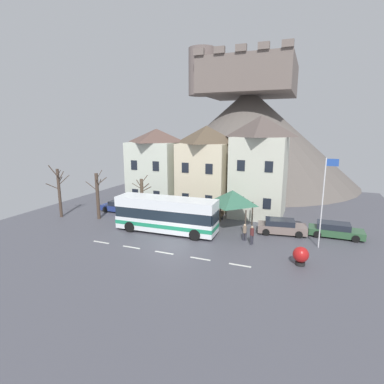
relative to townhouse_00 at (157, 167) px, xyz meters
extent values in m
cube|color=#4C4C56|center=(7.70, -11.97, -4.77)|extent=(40.00, 60.00, 0.06)
cube|color=silver|center=(1.70, -13.52, -4.73)|extent=(1.60, 0.20, 0.01)
cube|color=silver|center=(4.70, -13.52, -4.73)|extent=(1.60, 0.20, 0.01)
cube|color=silver|center=(7.70, -13.52, -4.73)|extent=(1.60, 0.20, 0.01)
cube|color=silver|center=(10.70, -13.52, -4.73)|extent=(1.60, 0.20, 0.01)
cube|color=silver|center=(13.70, -13.52, -4.73)|extent=(1.60, 0.20, 0.01)
cube|color=silver|center=(0.00, 0.00, -0.80)|extent=(5.74, 5.95, 7.86)
pyramid|color=brown|center=(0.00, 0.00, 3.93)|extent=(5.74, 5.95, 1.61)
cube|color=black|center=(-1.44, -3.00, -2.86)|extent=(0.80, 0.06, 1.10)
cube|color=black|center=(1.44, -3.00, -2.86)|extent=(0.80, 0.06, 1.10)
cube|color=black|center=(-1.44, -3.00, 0.56)|extent=(0.80, 0.06, 1.10)
cube|color=black|center=(1.44, -3.00, 0.56)|extent=(0.80, 0.06, 1.10)
cube|color=beige|center=(6.44, 0.09, -0.81)|extent=(5.48, 6.12, 7.86)
pyramid|color=brown|center=(6.44, 0.09, 4.11)|extent=(5.48, 6.12, 1.97)
cube|color=black|center=(5.07, -3.00, -2.86)|extent=(0.80, 0.06, 1.10)
cube|color=black|center=(7.81, -3.00, -2.86)|extent=(0.80, 0.06, 1.10)
cube|color=black|center=(5.07, -3.00, 0.56)|extent=(0.80, 0.06, 1.10)
cube|color=black|center=(7.81, -3.00, 0.56)|extent=(0.80, 0.06, 1.10)
cube|color=beige|center=(12.62, -0.01, -0.42)|extent=(5.56, 5.92, 8.62)
pyramid|color=#554944|center=(12.62, -0.01, 5.01)|extent=(5.56, 5.92, 2.24)
cube|color=black|center=(11.23, -3.00, -2.67)|extent=(0.80, 0.06, 1.10)
cube|color=black|center=(14.01, -3.00, -2.67)|extent=(0.80, 0.06, 1.10)
cube|color=black|center=(11.23, -3.00, 1.08)|extent=(0.80, 0.06, 1.10)
cube|color=black|center=(14.01, -3.00, 1.08)|extent=(0.80, 0.06, 1.10)
cone|color=#5F5752|center=(7.05, 20.87, 3.39)|extent=(37.14, 37.14, 16.26)
cube|color=#6F625C|center=(7.05, 20.87, 12.99)|extent=(14.76, 14.76, 5.54)
cylinder|color=#6D5F5C|center=(-0.33, 17.18, 13.98)|extent=(4.50, 4.50, 7.51)
cube|color=#6F625C|center=(0.49, 13.49, 16.26)|extent=(1.64, 0.70, 1.00)
cube|color=#6F625C|center=(3.77, 13.49, 16.26)|extent=(1.64, 0.70, 1.00)
cube|color=#6F625C|center=(7.05, 13.49, 16.26)|extent=(1.64, 0.70, 1.00)
cube|color=#6F625C|center=(10.33, 13.49, 16.26)|extent=(1.64, 0.70, 1.00)
cube|color=#6F625C|center=(13.61, 13.49, 16.26)|extent=(1.64, 0.70, 1.00)
cube|color=white|center=(5.72, -9.12, -3.91)|extent=(9.54, 2.68, 1.15)
cube|color=#1E8C60|center=(5.72, -9.12, -3.86)|extent=(9.57, 2.70, 0.36)
cube|color=#19232D|center=(5.72, -9.12, -2.86)|extent=(9.44, 2.64, 0.97)
cube|color=white|center=(5.72, -9.12, -1.92)|extent=(9.54, 2.68, 0.90)
cube|color=#19232D|center=(10.48, -8.98, -2.86)|extent=(0.12, 2.02, 0.93)
cylinder|color=black|center=(8.91, -7.87, -4.24)|extent=(1.01, 0.31, 1.00)
cylinder|color=black|center=(8.97, -10.18, -4.24)|extent=(1.01, 0.31, 1.00)
cylinder|color=black|center=(2.46, -8.06, -4.24)|extent=(1.01, 0.31, 1.00)
cylinder|color=black|center=(2.53, -10.36, -4.24)|extent=(1.01, 0.31, 1.00)
cylinder|color=#473D33|center=(9.49, -4.17, -3.54)|extent=(0.14, 0.14, 2.40)
cylinder|color=#473D33|center=(12.79, -4.17, -3.54)|extent=(0.14, 0.14, 2.40)
cylinder|color=#473D33|center=(9.49, -7.47, -3.54)|extent=(0.14, 0.14, 2.40)
cylinder|color=#473D33|center=(12.79, -7.47, -3.54)|extent=(0.14, 0.14, 2.40)
pyramid|color=#33684F|center=(11.14, -5.82, -1.65)|extent=(3.60, 3.60, 1.38)
cube|color=#77665F|center=(15.80, -5.61, -4.21)|extent=(4.51, 2.41, 0.69)
cube|color=#1E232D|center=(15.58, -5.64, -3.63)|extent=(2.78, 1.94, 0.48)
cylinder|color=black|center=(17.07, -4.55, -4.42)|extent=(0.66, 0.29, 0.64)
cylinder|color=black|center=(17.32, -6.26, -4.42)|extent=(0.66, 0.29, 0.64)
cylinder|color=black|center=(14.27, -4.96, -4.42)|extent=(0.66, 0.29, 0.64)
cylinder|color=black|center=(14.52, -6.67, -4.42)|extent=(0.66, 0.29, 0.64)
cube|color=navy|center=(-2.34, -4.82, -4.26)|extent=(4.66, 1.97, 0.60)
cube|color=#1E232D|center=(-2.11, -4.83, -3.70)|extent=(2.82, 1.68, 0.52)
cylinder|color=black|center=(-3.89, -5.61, -4.42)|extent=(0.65, 0.23, 0.64)
cylinder|color=black|center=(-3.82, -3.91, -4.42)|extent=(0.65, 0.23, 0.64)
cylinder|color=black|center=(-0.86, -5.73, -4.42)|extent=(0.65, 0.23, 0.64)
cylinder|color=black|center=(-0.79, -4.03, -4.42)|extent=(0.65, 0.23, 0.64)
cube|color=#2F5736|center=(20.35, -4.74, -4.26)|extent=(4.58, 1.76, 0.59)
cube|color=#1E232D|center=(20.12, -4.74, -3.71)|extent=(2.75, 1.54, 0.52)
cylinder|color=black|center=(21.86, -3.91, -4.42)|extent=(0.64, 0.20, 0.64)
cylinder|color=black|center=(21.86, -5.58, -4.42)|extent=(0.64, 0.20, 0.64)
cylinder|color=black|center=(18.84, -3.90, -4.42)|extent=(0.64, 0.20, 0.64)
cylinder|color=black|center=(18.84, -5.57, -4.42)|extent=(0.64, 0.20, 0.64)
cylinder|color=#2D2D38|center=(12.86, -8.61, -4.37)|extent=(0.17, 0.17, 0.74)
cylinder|color=#2D2D38|center=(13.05, -8.53, -4.37)|extent=(0.17, 0.17, 0.74)
cylinder|color=#7F6B56|center=(12.96, -8.57, -3.75)|extent=(0.33, 0.33, 0.59)
sphere|color=#D1AD89|center=(12.96, -8.57, -3.36)|extent=(0.20, 0.20, 0.20)
cylinder|color=#2D2D38|center=(13.75, -9.19, -4.32)|extent=(0.17, 0.17, 0.83)
cylinder|color=#2D2D38|center=(13.67, -9.38, -4.32)|extent=(0.17, 0.17, 0.83)
cylinder|color=#512323|center=(13.71, -9.28, -3.64)|extent=(0.32, 0.32, 0.62)
sphere|color=tan|center=(13.71, -9.28, -3.23)|extent=(0.20, 0.20, 0.20)
cube|color=#473828|center=(8.85, -3.39, -4.29)|extent=(1.50, 0.45, 0.08)
cube|color=#473828|center=(8.85, -3.17, -4.07)|extent=(1.50, 0.06, 0.40)
cube|color=#2D2D33|center=(8.19, -3.39, -4.51)|extent=(0.08, 0.36, 0.45)
cube|color=#2D2D33|center=(9.52, -3.39, -4.51)|extent=(0.08, 0.36, 0.45)
cylinder|color=silver|center=(18.91, -7.90, -1.08)|extent=(0.10, 0.10, 7.31)
cube|color=#264CA5|center=(19.36, -7.90, 2.22)|extent=(0.90, 0.03, 0.56)
cylinder|color=black|center=(17.66, -11.92, -4.61)|extent=(0.66, 0.66, 0.25)
sphere|color=#B21919|center=(17.66, -11.92, -3.93)|extent=(1.11, 1.11, 1.11)
cylinder|color=#47382D|center=(-2.93, -7.96, -2.28)|extent=(0.35, 0.35, 4.92)
cylinder|color=#47382D|center=(-2.54, -8.39, -0.51)|extent=(0.86, 0.95, 0.63)
cylinder|color=#47382D|center=(-3.45, -8.19, -1.17)|extent=(1.12, 0.54, 1.03)
cylinder|color=#47382D|center=(-2.82, -7.61, 0.01)|extent=(0.30, 0.77, 0.92)
cylinder|color=#47382D|center=(-2.58, -7.57, -0.69)|extent=(0.80, 0.86, 0.83)
cylinder|color=#47382D|center=(-3.07, -7.43, -1.06)|extent=(0.35, 1.12, 0.97)
cylinder|color=#47382D|center=(-7.21, -8.92, -2.09)|extent=(0.31, 0.31, 5.29)
cylinder|color=#47382D|center=(-7.12, -8.58, -0.29)|extent=(0.29, 0.76, 1.05)
cylinder|color=#47382D|center=(-6.86, -9.28, -0.16)|extent=(0.78, 0.82, 0.55)
cylinder|color=#47382D|center=(-7.49, -9.21, 0.34)|extent=(0.70, 0.72, 1.33)
cylinder|color=#47382D|center=(-6.77, -9.12, 0.21)|extent=(0.93, 0.48, 0.69)
cylinder|color=#47382D|center=(-6.93, -8.38, -0.70)|extent=(0.64, 1.15, 1.03)
cylinder|color=#47382D|center=(-7.30, -8.54, -0.72)|extent=(0.27, 0.82, 0.66)
cylinder|color=#47382D|center=(-7.60, -9.39, -1.27)|extent=(0.87, 1.03, 0.78)
cylinder|color=brown|center=(1.44, -6.23, -2.57)|extent=(0.35, 0.35, 4.32)
cylinder|color=brown|center=(1.97, -6.17, -1.47)|extent=(1.12, 0.21, 0.64)
cylinder|color=brown|center=(1.18, -6.25, -0.97)|extent=(0.58, 0.12, 0.90)
cylinder|color=brown|center=(1.76, -6.14, -0.42)|extent=(0.73, 0.26, 0.90)
cylinder|color=brown|center=(1.88, -6.23, -1.20)|extent=(0.94, 0.10, 0.77)
cylinder|color=brown|center=(0.90, -6.30, -1.20)|extent=(1.11, 0.21, 0.64)
cylinder|color=brown|center=(1.16, -6.27, -0.96)|extent=(0.62, 0.18, 0.94)
camera|label=1|loc=(17.84, -33.23, 4.79)|focal=28.24mm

